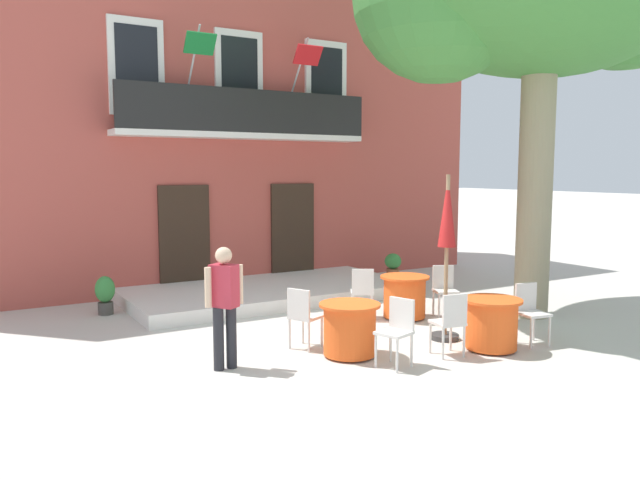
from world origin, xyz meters
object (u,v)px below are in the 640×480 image
at_px(cafe_chair_front_0, 530,309).
at_px(ground_planter_right, 393,266).
at_px(pedestrian_near_entrance, 224,301).
at_px(cafe_table_near_tree, 405,296).
at_px(cafe_chair_middle_1, 303,314).
at_px(cafe_chair_near_tree_0, 362,290).
at_px(cafe_table_middle, 350,329).
at_px(ground_planter_left, 105,293).
at_px(cafe_chair_middle_0, 397,327).
at_px(cafe_chair_front_1, 450,320).
at_px(cafe_chair_near_tree_1, 445,287).
at_px(cafe_table_front, 492,323).
at_px(cafe_umbrella, 447,233).

height_order(cafe_chair_front_0, ground_planter_right, cafe_chair_front_0).
bearing_deg(pedestrian_near_entrance, cafe_table_near_tree, 15.07).
bearing_deg(cafe_table_near_tree, cafe_chair_middle_1, -163.07).
relative_size(cafe_chair_near_tree_0, ground_planter_right, 1.31).
relative_size(cafe_chair_near_tree_0, cafe_table_middle, 1.05).
distance_m(cafe_table_near_tree, ground_planter_left, 5.41).
xyz_separation_m(cafe_table_middle, cafe_chair_middle_0, (0.30, -0.69, 0.14)).
distance_m(cafe_chair_middle_0, pedestrian_near_entrance, 2.32).
bearing_deg(cafe_table_middle, cafe_chair_front_1, -31.54).
bearing_deg(cafe_chair_front_1, pedestrian_near_entrance, 159.23).
bearing_deg(ground_planter_left, cafe_chair_near_tree_1, -32.00).
bearing_deg(cafe_table_front, cafe_chair_front_1, 175.86).
distance_m(cafe_chair_middle_0, ground_planter_left, 5.77).
height_order(cafe_table_near_tree, cafe_chair_near_tree_0, cafe_chair_near_tree_0).
bearing_deg(cafe_chair_near_tree_1, cafe_chair_middle_0, -143.53).
height_order(cafe_chair_front_1, pedestrian_near_entrance, pedestrian_near_entrance).
xyz_separation_m(cafe_table_near_tree, ground_planter_left, (-4.49, 3.01, -0.00)).
height_order(cafe_chair_middle_1, pedestrian_near_entrance, pedestrian_near_entrance).
bearing_deg(cafe_chair_near_tree_0, cafe_chair_front_0, -63.11).
distance_m(cafe_table_near_tree, cafe_chair_front_0, 2.32).
height_order(cafe_chair_front_1, ground_planter_right, cafe_chair_front_1).
xyz_separation_m(cafe_chair_near_tree_0, pedestrian_near_entrance, (-3.13, -1.35, 0.39)).
bearing_deg(pedestrian_near_entrance, ground_planter_left, 99.62).
distance_m(cafe_table_near_tree, cafe_table_middle, 2.51).
height_order(cafe_chair_middle_0, cafe_table_front, cafe_chair_middle_0).
bearing_deg(cafe_table_front, pedestrian_near_entrance, 162.44).
relative_size(cafe_chair_near_tree_1, ground_planter_left, 1.29).
relative_size(cafe_chair_near_tree_0, cafe_chair_middle_0, 1.00).
bearing_deg(cafe_chair_front_1, cafe_table_front, -4.14).
xyz_separation_m(cafe_chair_middle_0, cafe_umbrella, (1.46, 0.67, 1.14)).
bearing_deg(cafe_chair_middle_0, cafe_table_near_tree, 49.49).
bearing_deg(cafe_umbrella, ground_planter_left, 133.29).
bearing_deg(cafe_chair_front_1, ground_planter_left, 125.03).
bearing_deg(cafe_umbrella, cafe_table_middle, 179.51).
distance_m(cafe_chair_middle_0, ground_planter_right, 6.18).
distance_m(cafe_table_front, ground_planter_right, 5.45).
distance_m(cafe_table_near_tree, ground_planter_right, 3.45).
bearing_deg(cafe_table_near_tree, cafe_table_middle, -146.20).
distance_m(cafe_chair_middle_1, ground_planter_left, 4.27).
distance_m(cafe_chair_near_tree_1, cafe_chair_front_1, 2.48).
xyz_separation_m(cafe_chair_near_tree_1, cafe_table_middle, (-2.80, -1.16, -0.14)).
height_order(cafe_chair_front_0, ground_planter_left, cafe_chair_front_0).
bearing_deg(cafe_table_near_tree, cafe_chair_near_tree_1, -18.67).
xyz_separation_m(cafe_table_near_tree, cafe_chair_front_1, (-0.88, -2.13, 0.14)).
relative_size(cafe_table_middle, cafe_umbrella, 0.34).
relative_size(cafe_chair_near_tree_1, cafe_table_front, 1.05).
distance_m(cafe_umbrella, ground_planter_left, 6.21).
xyz_separation_m(cafe_table_front, cafe_chair_front_1, (-0.75, 0.05, 0.14)).
xyz_separation_m(ground_planter_right, pedestrian_near_entrance, (-5.73, -3.88, 0.53)).
bearing_deg(cafe_chair_near_tree_0, pedestrian_near_entrance, -156.60).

